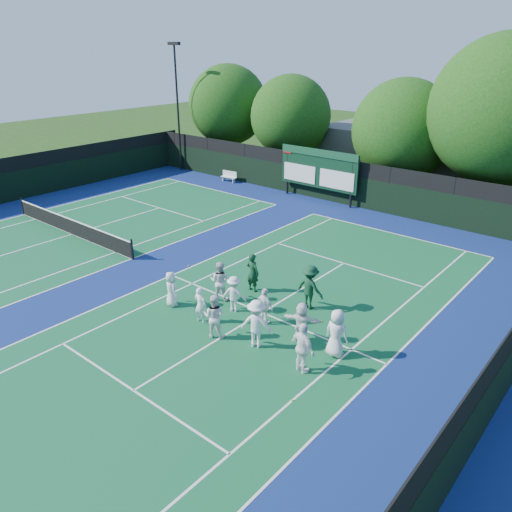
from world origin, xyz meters
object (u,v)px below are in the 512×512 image
Objects in this scene: scoreboard at (318,169)px; bench at (229,176)px; tennis_net at (71,226)px; coach_left at (253,273)px.

scoreboard is 4.41× the size of bench.
tennis_net is 8.31× the size of bench.
scoreboard is 16.26m from tennis_net.
bench is at bearing -178.40° from scoreboard.
coach_left is at bearing -44.12° from bench.
tennis_net is 12.50m from coach_left.
bench is (-1.08, 14.36, -0.04)m from tennis_net.
scoreboard reaches higher than coach_left.
coach_left is at bearing 5.78° from tennis_net.
scoreboard is at bearing 1.60° from bench.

